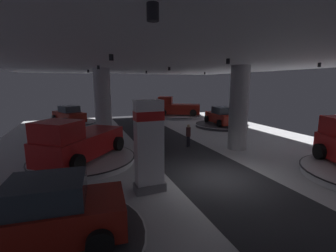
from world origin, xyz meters
TOP-DOWN VIEW (x-y plane):
  - ground at (0.00, 0.00)m, footprint 24.00×44.00m
  - ceiling_with_spotlights at (0.00, 0.00)m, footprint 24.00×44.00m
  - column_left at (-4.19, 9.99)m, footprint 1.25×1.25m
  - column_right at (3.88, 3.84)m, footprint 1.22×1.22m
  - brand_sign_pylon at (-3.42, -0.17)m, footprint 1.28×0.68m
  - display_platform_deep_right at (5.96, 18.63)m, footprint 5.73×5.73m
  - pickup_truck_deep_right at (5.67, 18.78)m, footprint 5.68×4.40m
  - display_platform_far_right at (7.42, 11.07)m, footprint 5.28×5.28m
  - display_car_far_right at (7.41, 11.04)m, footprint 2.55×4.36m
  - display_platform_mid_left at (-5.91, 4.43)m, footprint 5.68×5.68m
  - pickup_truck_mid_left at (-6.11, 4.18)m, footprint 4.97×5.44m
  - display_platform_near_left at (-7.02, -2.59)m, footprint 5.42×5.42m
  - display_car_near_left at (-6.99, -2.59)m, footprint 4.35×2.52m
  - display_platform_deep_left at (-6.98, 17.52)m, footprint 5.58×5.58m
  - display_car_deep_left at (-6.97, 17.49)m, footprint 3.54×4.56m
  - visitor_walking_near at (1.01, 5.43)m, footprint 0.32×0.32m

SIDE VIEW (x-z plane):
  - ground at x=0.00m, z-range -0.05..0.00m
  - display_platform_far_right at x=7.42m, z-range 0.02..0.31m
  - display_platform_near_left at x=-7.02m, z-range 0.02..0.31m
  - display_platform_deep_right at x=5.96m, z-range 0.02..0.33m
  - display_platform_mid_left at x=-5.91m, z-range 0.02..0.35m
  - display_platform_deep_left at x=-6.98m, z-range 0.02..0.35m
  - visitor_walking_near at x=1.01m, z-range 0.11..1.70m
  - display_car_far_right at x=7.41m, z-range 0.20..1.91m
  - display_car_near_left at x=-6.99m, z-range 0.21..1.91m
  - display_car_deep_left at x=-6.97m, z-range 0.24..1.95m
  - pickup_truck_deep_right at x=5.67m, z-range 0.09..2.39m
  - pickup_truck_mid_left at x=-6.11m, z-range 0.11..2.41m
  - brand_sign_pylon at x=-3.42m, z-range 0.07..3.83m
  - column_left at x=-4.19m, z-range 0.00..5.50m
  - column_right at x=3.88m, z-range 0.00..5.50m
  - ceiling_with_spotlights at x=0.00m, z-range 5.35..5.74m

